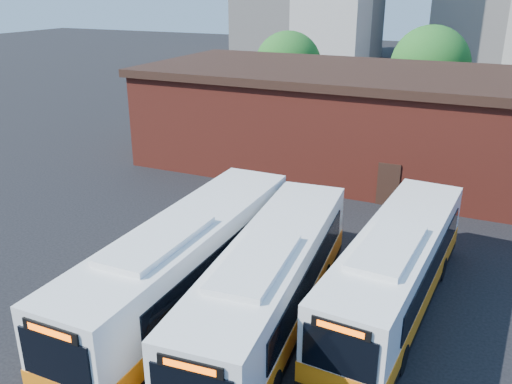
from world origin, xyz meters
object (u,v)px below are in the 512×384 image
at_px(bus_east, 395,274).
at_px(transit_worker, 198,329).
at_px(bus_midwest, 185,269).
at_px(bus_mideast, 270,288).

xyz_separation_m(bus_east, transit_worker, (-5.32, -5.06, -0.68)).
height_order(bus_midwest, bus_east, bus_midwest).
relative_size(bus_mideast, bus_east, 1.04).
bearing_deg(bus_east, transit_worker, -132.77).
bearing_deg(transit_worker, bus_midwest, 47.04).
bearing_deg(bus_midwest, bus_mideast, 2.56).
distance_m(bus_midwest, transit_worker, 2.75).
bearing_deg(bus_east, bus_mideast, -138.31).
xyz_separation_m(bus_midwest, transit_worker, (1.68, -2.02, -0.81)).
relative_size(bus_east, transit_worker, 7.37).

